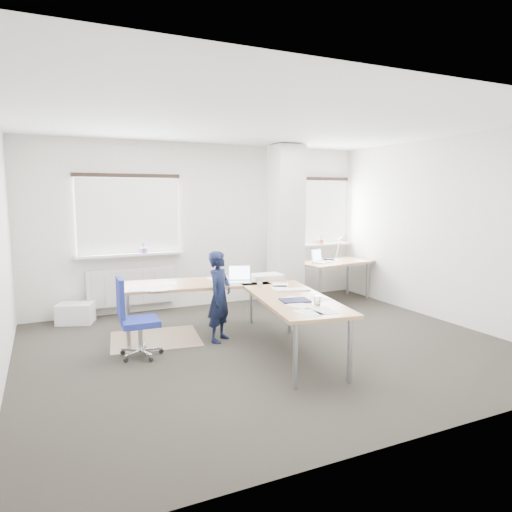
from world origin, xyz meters
name	(u,v)px	position (x,y,z in m)	size (l,w,h in m)	color
ground	(269,346)	(0.00, 0.00, 0.00)	(6.00, 6.00, 0.00)	#2A2722
room_shell	(267,209)	(0.18, 0.45, 1.75)	(6.04, 5.04, 2.82)	beige
floor_mat	(156,339)	(-1.26, 0.92, 0.00)	(1.16, 0.98, 0.01)	#816346
white_crate	(76,313)	(-2.19, 2.20, 0.15)	(0.51, 0.36, 0.31)	white
desk_main	(244,292)	(-0.25, 0.25, 0.69)	(2.40, 2.95, 0.96)	#986941
desk_side	(335,264)	(2.25, 1.80, 0.69)	(1.50, 0.93, 1.22)	#986941
task_chair	(137,335)	(-1.61, 0.32, 0.27)	(0.53, 0.52, 0.98)	navy
person	(220,296)	(-0.49, 0.49, 0.60)	(0.44, 0.29, 1.21)	black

